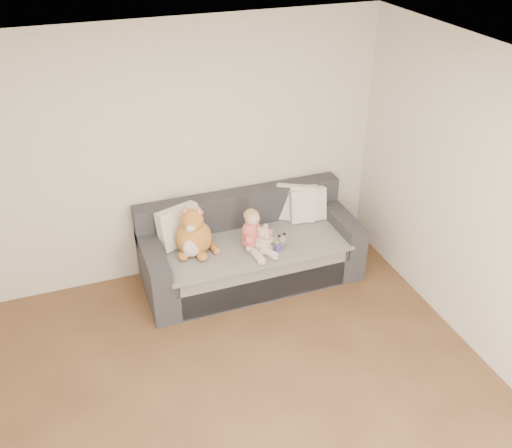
# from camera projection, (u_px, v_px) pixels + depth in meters

# --- Properties ---
(room_shell) EXTENTS (5.00, 5.00, 5.00)m
(room_shell) POSITION_uv_depth(u_px,v_px,m) (227.00, 279.00, 3.84)
(room_shell) COLOR brown
(room_shell) RESTS_ON ground
(sofa) EXTENTS (2.20, 0.94, 0.85)m
(sofa) POSITION_uv_depth(u_px,v_px,m) (250.00, 251.00, 5.89)
(sofa) COLOR #2D2D32
(sofa) RESTS_ON ground
(cushion_left) EXTENTS (0.47, 0.32, 0.41)m
(cushion_left) POSITION_uv_depth(u_px,v_px,m) (179.00, 226.00, 5.63)
(cushion_left) COLOR silver
(cushion_left) RESTS_ON sofa
(cushion_right_back) EXTENTS (0.46, 0.37, 0.40)m
(cushion_right_back) POSITION_uv_depth(u_px,v_px,m) (296.00, 202.00, 6.05)
(cushion_right_back) COLOR silver
(cushion_right_back) RESTS_ON sofa
(cushion_right_front) EXTENTS (0.40, 0.20, 0.37)m
(cushion_right_front) POSITION_uv_depth(u_px,v_px,m) (307.00, 205.00, 6.04)
(cushion_right_front) COLOR silver
(cushion_right_front) RESTS_ON sofa
(toddler) EXTENTS (0.30, 0.44, 0.43)m
(toddler) POSITION_uv_depth(u_px,v_px,m) (254.00, 233.00, 5.54)
(toddler) COLOR #EF6454
(toddler) RESTS_ON sofa
(plush_cat) EXTENTS (0.41, 0.38, 0.54)m
(plush_cat) POSITION_uv_depth(u_px,v_px,m) (194.00, 236.00, 5.48)
(plush_cat) COLOR #B57E28
(plush_cat) RESTS_ON sofa
(teddy_bear) EXTENTS (0.22, 0.18, 0.29)m
(teddy_bear) POSITION_uv_depth(u_px,v_px,m) (263.00, 240.00, 5.55)
(teddy_bear) COLOR tan
(teddy_bear) RESTS_ON sofa
(plush_cow) EXTENTS (0.15, 0.23, 0.19)m
(plush_cow) POSITION_uv_depth(u_px,v_px,m) (278.00, 240.00, 5.63)
(plush_cow) COLOR white
(plush_cow) RESTS_ON sofa
(sippy_cup) EXTENTS (0.11, 0.08, 0.12)m
(sippy_cup) POSITION_uv_depth(u_px,v_px,m) (277.00, 245.00, 5.58)
(sippy_cup) COLOR #503DA8
(sippy_cup) RESTS_ON sofa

